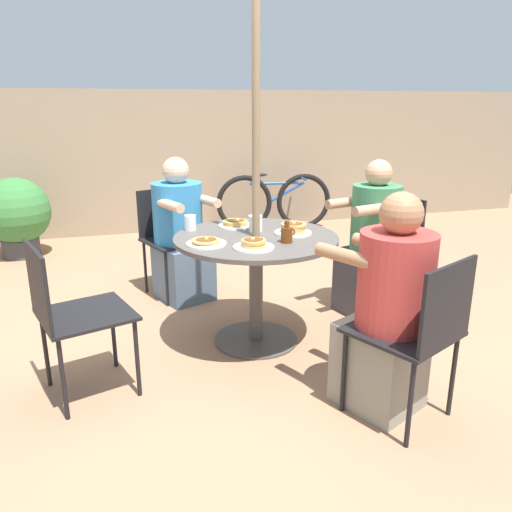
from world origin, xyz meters
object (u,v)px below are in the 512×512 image
at_px(pancake_plate_d, 293,229).
at_px(coffee_cup, 255,223).
at_px(patio_chair_east, 170,233).
at_px(patio_chair_south, 69,309).
at_px(pancake_plate_b, 254,245).
at_px(pancake_plate_c, 206,242).
at_px(patio_table, 256,258).
at_px(potted_shrub, 16,214).
at_px(diner_north, 371,245).
at_px(bicycle, 274,202).
at_px(patio_chair_north, 388,244).
at_px(diner_east, 180,237).
at_px(diner_west, 388,315).
at_px(drinking_glass_a, 190,223).
at_px(syrup_bottle, 287,234).
at_px(patio_chair_west, 418,328).
at_px(pancake_plate_a, 236,224).

height_order(pancake_plate_d, coffee_cup, coffee_cup).
relative_size(patio_chair_east, patio_chair_south, 1.00).
bearing_deg(pancake_plate_b, pancake_plate_c, 148.42).
relative_size(patio_table, potted_shrub, 1.27).
xyz_separation_m(diner_north, bicycle, (0.13, 2.68, -0.17)).
xyz_separation_m(patio_table, patio_chair_north, (1.14, 0.30, -0.07)).
xyz_separation_m(diner_east, diner_west, (0.78, -1.85, 0.01)).
height_order(pancake_plate_d, bicycle, pancake_plate_d).
distance_m(patio_table, pancake_plate_b, 0.33).
distance_m(diner_east, pancake_plate_c, 1.07).
distance_m(patio_chair_east, pancake_plate_d, 1.32).
distance_m(patio_chair_east, pancake_plate_b, 1.42).
height_order(diner_north, drinking_glass_a, diner_north).
height_order(diner_east, potted_shrub, diner_east).
bearing_deg(pancake_plate_d, diner_east, 122.57).
height_order(pancake_plate_b, pancake_plate_d, pancake_plate_d).
distance_m(patio_table, syrup_bottle, 0.31).
distance_m(diner_west, drinking_glass_a, 1.45).
xyz_separation_m(pancake_plate_d, bicycle, (0.85, 2.95, -0.40)).
xyz_separation_m(patio_chair_south, patio_chair_west, (1.61, -0.71, 0.00)).
height_order(diner_north, pancake_plate_c, diner_north).
bearing_deg(drinking_glass_a, potted_shrub, 122.01).
bearing_deg(potted_shrub, pancake_plate_d, -51.38).
bearing_deg(diner_west, coffee_cup, 85.92).
xyz_separation_m(pancake_plate_b, syrup_bottle, (0.23, 0.07, 0.03)).
relative_size(patio_chair_east, pancake_plate_b, 3.59).
distance_m(diner_east, patio_chair_west, 2.18).
xyz_separation_m(patio_chair_north, potted_shrub, (-2.95, 2.26, -0.06)).
bearing_deg(diner_north, pancake_plate_a, 73.51).
xyz_separation_m(patio_chair_north, patio_chair_east, (-1.56, 0.80, 0.00)).
relative_size(syrup_bottle, potted_shrub, 0.16).
xyz_separation_m(patio_chair_west, pancake_plate_b, (-0.59, 0.80, 0.24)).
height_order(patio_chair_north, syrup_bottle, syrup_bottle).
xyz_separation_m(syrup_bottle, coffee_cup, (-0.10, 0.32, 0.00)).
relative_size(diner_east, pancake_plate_b, 4.76).
relative_size(syrup_bottle, coffee_cup, 1.28).
distance_m(patio_chair_south, pancake_plate_d, 1.43).
bearing_deg(potted_shrub, patio_chair_south, -76.73).
bearing_deg(potted_shrub, diner_east, -48.27).
xyz_separation_m(patio_chair_north, bicycle, (-0.04, 2.63, -0.15)).
xyz_separation_m(diner_west, pancake_plate_a, (-0.48, 1.20, 0.23)).
distance_m(patio_chair_east, diner_west, 2.18).
distance_m(patio_chair_north, coffee_cup, 1.15).
relative_size(diner_west, pancake_plate_a, 4.77).
bearing_deg(pancake_plate_c, patio_chair_west, -48.89).
height_order(patio_chair_north, pancake_plate_b, patio_chair_north).
distance_m(pancake_plate_a, bicycle, 2.92).
bearing_deg(syrup_bottle, patio_chair_north, 26.61).
xyz_separation_m(diner_west, potted_shrub, (-2.23, 3.48, -0.07)).
bearing_deg(diner_north, coffee_cup, 83.55).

